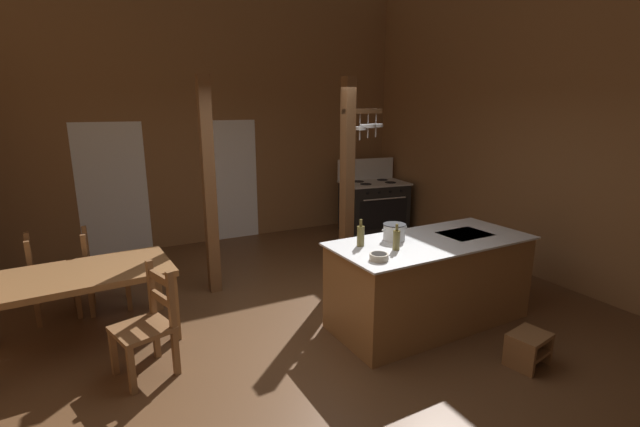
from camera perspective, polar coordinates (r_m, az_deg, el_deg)
ground_plane at (r=4.62m, az=-0.91°, el=-16.44°), size 7.70×8.35×0.10m
wall_back at (r=7.63m, az=-14.30°, el=12.33°), size 7.70×0.14×4.28m
wall_right at (r=6.39m, az=29.12°, el=10.86°), size 0.14×8.35×4.28m
glazed_door_back_left at (r=7.45m, az=-25.33°, el=2.79°), size 1.00×0.01×2.05m
glazed_panel_back_right at (r=7.75m, az=-11.20°, el=4.22°), size 0.84×0.01×2.05m
kitchen_island at (r=4.86m, az=14.04°, el=-8.57°), size 2.18×1.01×0.93m
stove_range at (r=8.16m, az=6.96°, el=0.97°), size 1.22×0.93×1.32m
support_post_with_pot_rack at (r=5.66m, az=3.85°, el=4.93°), size 0.61×0.22×2.63m
support_post_center at (r=5.44m, az=-14.20°, el=3.17°), size 0.14×0.14×2.63m
step_stool at (r=4.52m, az=25.47°, el=-15.33°), size 0.41×0.34×0.30m
dining_table at (r=4.82m, az=-29.05°, el=-7.72°), size 1.76×1.02×0.74m
ladderback_chair_near_window at (r=5.61m, az=-26.45°, el=-6.70°), size 0.45×0.45×0.95m
ladderback_chair_by_post at (r=4.15m, az=-21.44°, el=-13.29°), size 0.55×0.55×0.95m
ladderback_chair_at_table_end at (r=5.65m, az=-31.84°, el=-7.22°), size 0.48×0.48×0.95m
stockpot_on_counter at (r=4.59m, az=9.63°, el=-2.37°), size 0.31×0.23×0.17m
mixing_bowl_on_counter at (r=4.00m, az=7.67°, el=-5.60°), size 0.17×0.17×0.06m
bottle_tall_on_counter at (r=4.35m, az=5.30°, el=-2.86°), size 0.07×0.07×0.27m
bottle_short_on_counter at (r=4.28m, az=9.89°, el=-3.37°), size 0.07×0.07×0.26m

